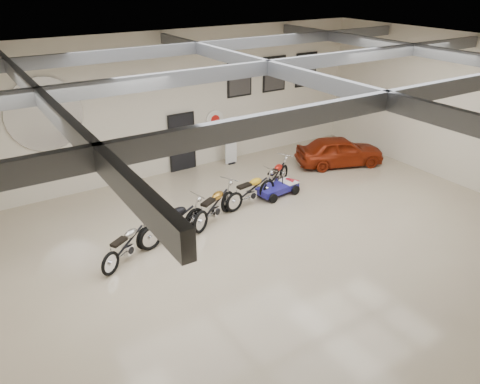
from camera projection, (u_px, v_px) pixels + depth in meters
floor at (264, 244)px, 12.75m from camera, size 16.00×12.00×0.01m
ceiling at (268, 56)px, 10.59m from camera, size 16.00×12.00×0.01m
back_wall at (166, 105)px, 16.24m from camera, size 16.00×0.02×5.00m
right_wall at (462, 112)px, 15.54m from camera, size 0.02×12.00×5.00m
ceiling_beams at (268, 67)px, 10.70m from camera, size 15.80×11.80×0.32m
door at (182, 143)px, 17.07m from camera, size 0.92×0.08×2.10m
logo_plaque at (44, 115)px, 14.14m from camera, size 2.30×0.06×1.16m
poster_left at (239, 79)px, 17.40m from camera, size 1.05×0.08×1.35m
poster_mid at (274, 74)px, 18.17m from camera, size 1.05×0.08×1.35m
poster_right at (306, 70)px, 18.95m from camera, size 1.05×0.08×1.35m
oil_sign at (215, 120)px, 17.47m from camera, size 0.72×0.10×0.72m
banner_stand at (231, 141)px, 17.66m from camera, size 0.51×0.22×1.83m
motorcycle_silver at (127, 244)px, 11.84m from camera, size 1.95×1.51×1.00m
motorcycle_black at (173, 222)px, 12.75m from camera, size 2.22×1.07×1.11m
motorcycle_gold at (214, 205)px, 13.67m from camera, size 2.15×1.55×1.09m
motorcycle_yellow at (251, 190)px, 14.69m from camera, size 2.07×0.93×1.04m
motorcycle_red at (276, 175)px, 15.78m from camera, size 1.95×1.47×0.99m
go_kart at (281, 185)px, 15.49m from camera, size 1.85×0.98×0.64m
vintage_car at (340, 151)px, 17.70m from camera, size 2.39×3.54×1.12m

